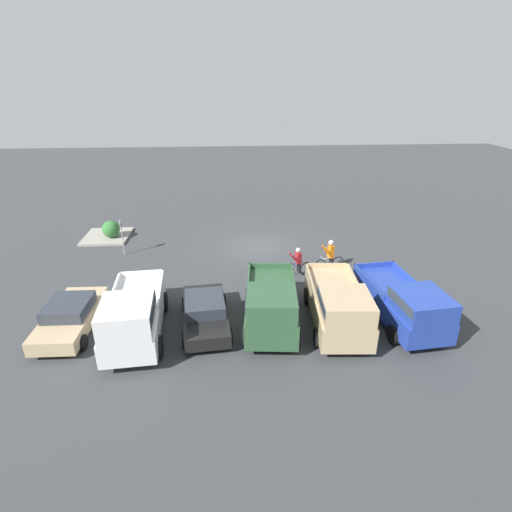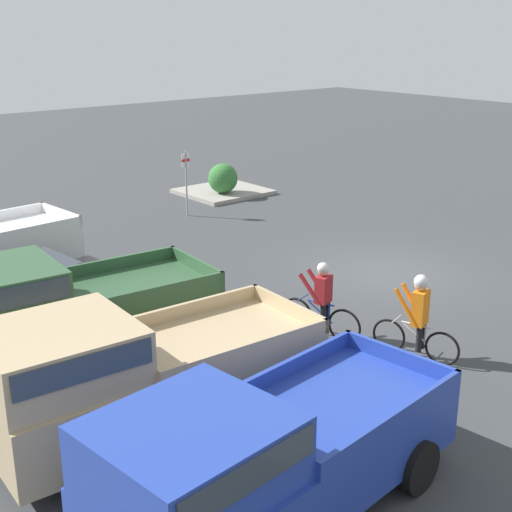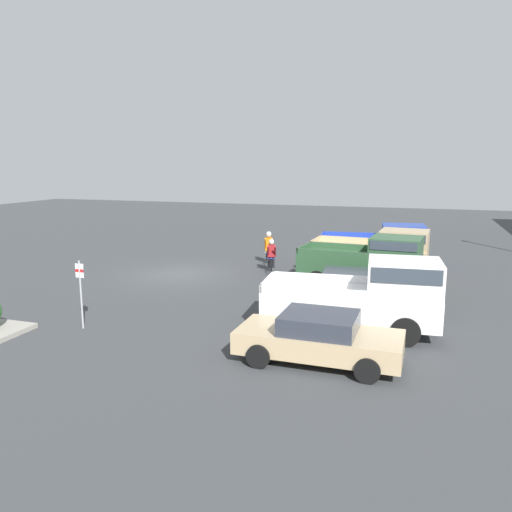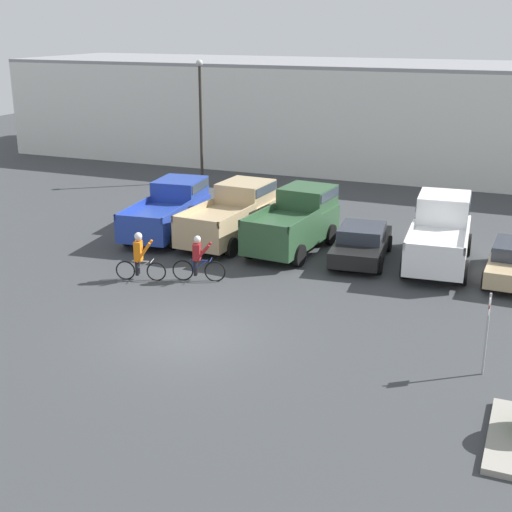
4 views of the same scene
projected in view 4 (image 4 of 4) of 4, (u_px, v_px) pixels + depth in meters
name	position (u px, v px, depth m)	size (l,w,h in m)	color
ground_plane	(188.00, 334.00, 20.66)	(80.00, 80.00, 0.00)	#383A3D
warehouse_building	(393.00, 115.00, 43.66)	(49.15, 10.63, 6.26)	silver
pickup_truck_0	(170.00, 208.00, 30.25)	(2.68, 5.51, 2.10)	#233D9E
pickup_truck_1	(233.00, 213.00, 29.28)	(2.53, 5.41, 2.21)	tan
pickup_truck_2	(296.00, 220.00, 28.08)	(2.63, 5.12, 2.29)	#2D5133
sedan_0	(361.00, 243.00, 26.89)	(2.29, 4.49, 1.33)	black
pickup_truck_3	(440.00, 231.00, 26.51)	(2.58, 5.54, 2.36)	white
cyclist_0	(198.00, 258.00, 24.68)	(1.83, 0.63, 1.66)	black
cyclist_1	(139.00, 255.00, 24.72)	(1.75, 0.61, 1.75)	black
fire_lane_sign	(487.00, 326.00, 17.89)	(0.06, 0.30, 2.23)	#9E9EA3
lamppost	(201.00, 112.00, 38.94)	(0.36, 0.36, 6.68)	#2D2823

